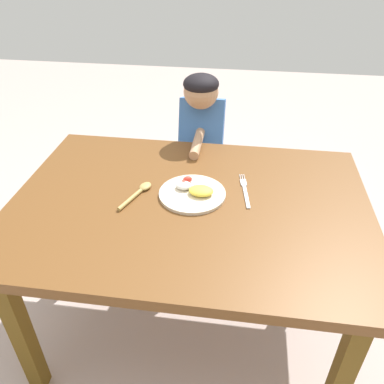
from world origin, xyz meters
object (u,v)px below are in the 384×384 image
object	(u,v)px
spoon	(139,192)
fork	(245,191)
plate	(193,192)
person	(201,160)

from	to	relation	value
spoon	fork	bearing A→B (deg)	-58.85
fork	spoon	world-z (taller)	spoon
plate	person	distance (m)	0.60
plate	spoon	bearing A→B (deg)	-173.79
plate	spoon	size ratio (longest dim) A/B	1.31
spoon	plate	bearing A→B (deg)	-62.82
plate	fork	world-z (taller)	plate
fork	person	size ratio (longest dim) A/B	0.22
person	fork	bearing A→B (deg)	114.07
fork	spoon	size ratio (longest dim) A/B	1.18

